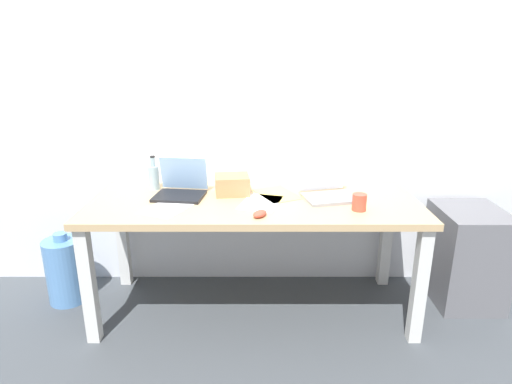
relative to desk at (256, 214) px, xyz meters
The scene contains 14 objects.
ground_plane 0.65m from the desk, ahead, with size 8.00×8.00×0.00m, color #42474C.
back_wall 0.78m from the desk, 90.00° to the left, with size 5.20×0.08×2.60m, color white.
desk is the anchor object (origin of this frame).
laptop_left 0.48m from the desk, 169.49° to the left, with size 0.32×0.29×0.22m.
laptop_right 0.46m from the desk, ahead, with size 0.35×0.32×0.22m.
beer_bottle 0.70m from the desk, 162.09° to the left, with size 0.07×0.07×0.22m.
computer_mouse 0.29m from the desk, 83.38° to the right, with size 0.06×0.10×0.03m, color #D84C38.
cardboard_box 0.23m from the desk, 138.55° to the left, with size 0.20×0.18×0.12m, color tan.
coffee_mug 0.63m from the desk, 16.48° to the right, with size 0.08×0.08×0.10m, color #D84C38.
paper_sheet_center 0.11m from the desk, 54.03° to the right, with size 0.21×0.30×0.00m, color white.
paper_sheet_front_left 0.51m from the desk, 164.26° to the right, with size 0.21×0.30×0.00m, color white.
paper_sheet_near_back 0.20m from the desk, 36.22° to the left, with size 0.21×0.30×0.00m, color #F4E06B.
water_cooler_jug 1.32m from the desk, behind, with size 0.24×0.24×0.48m.
filing_cabinet 1.43m from the desk, ahead, with size 0.40×0.48×0.63m, color slate.
Camera 1 is at (0.01, -2.45, 1.60)m, focal length 30.42 mm.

